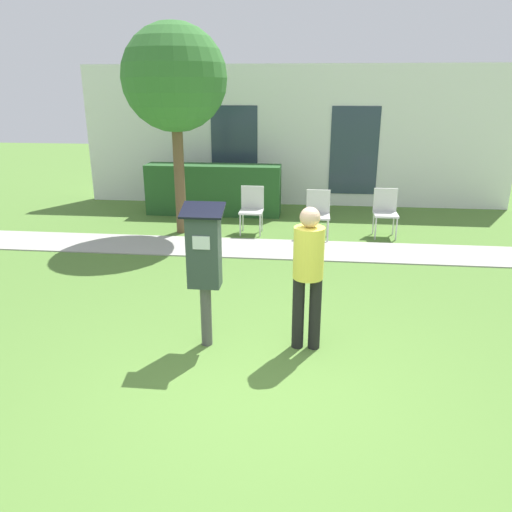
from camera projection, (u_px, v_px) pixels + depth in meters
ground_plane at (260, 384)px, 4.82m from camera, size 40.00×40.00×0.00m
sidewalk at (284, 249)px, 8.76m from camera, size 12.00×1.10×0.02m
building_facade at (294, 137)px, 11.69m from camera, size 10.00×0.26×3.20m
parking_meter at (204, 258)px, 5.24m from camera, size 0.44×0.31×1.59m
person_standing at (308, 268)px, 5.20m from camera, size 0.32×0.32×1.58m
outdoor_chair_left at (252, 206)px, 9.64m from camera, size 0.44×0.44×0.90m
outdoor_chair_middle at (318, 211)px, 9.28m from camera, size 0.44×0.44×0.90m
outdoor_chair_right at (385, 209)px, 9.42m from camera, size 0.44×0.44×0.90m
hedge_row at (214, 190)px, 11.03m from camera, size 2.96×0.60×1.10m
tree at (175, 79)px, 8.91m from camera, size 1.90×1.90×3.82m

